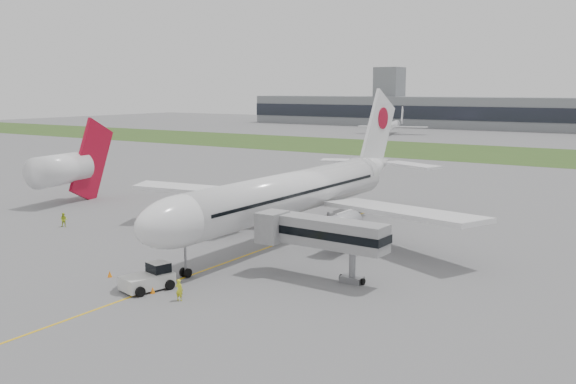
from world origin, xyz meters
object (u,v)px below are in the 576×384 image
Objects in this scene: pushback_tug at (150,278)px; ground_crew_near at (179,290)px; airliner at (296,191)px; neighbor_aircraft at (65,168)px; jet_bridge at (318,233)px.

ground_crew_near is at bearing 1.90° from pushback_tug.
ground_crew_near is at bearing -80.61° from airliner.
airliner reaches higher than neighbor_aircraft.
airliner is at bearing 131.51° from jet_bridge.
neighbor_aircraft is (-42.77, 24.47, 4.48)m from pushback_tug.
ground_crew_near is (4.18, -25.32, -4.72)m from airliner.
jet_bridge is (10.97, 11.14, 3.38)m from pushback_tug.
ground_crew_near is at bearing -116.25° from jet_bridge.
jet_bridge is at bearing 59.88° from pushback_tug.
neighbor_aircraft is at bearing 164.66° from pushback_tug.
ground_crew_near is (-6.59, -12.12, -3.50)m from jet_bridge.
pushback_tug is at bearing -40.83° from neighbor_aircraft.
neighbor_aircraft reaches higher than jet_bridge.
jet_bridge reaches higher than ground_crew_near.
airliner is 26.09m from ground_crew_near.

